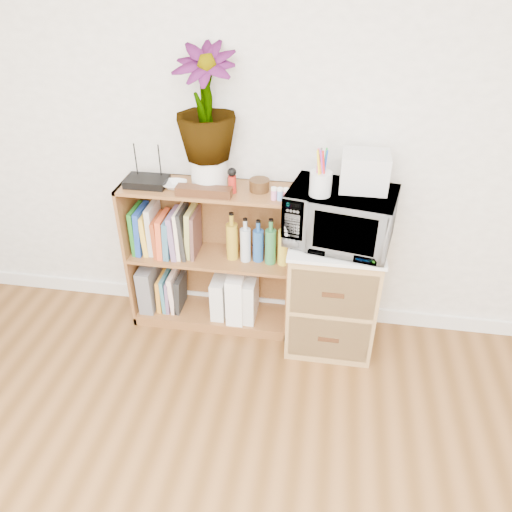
# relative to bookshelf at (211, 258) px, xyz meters

# --- Properties ---
(skirting_board) EXTENTS (4.00, 0.02, 0.10)m
(skirting_board) POSITION_rel_bookshelf_xyz_m (0.35, 0.14, -0.42)
(skirting_board) COLOR white
(skirting_board) RESTS_ON ground
(bookshelf) EXTENTS (1.00, 0.30, 0.95)m
(bookshelf) POSITION_rel_bookshelf_xyz_m (0.00, 0.00, 0.00)
(bookshelf) COLOR brown
(bookshelf) RESTS_ON ground
(wicker_unit) EXTENTS (0.50, 0.45, 0.70)m
(wicker_unit) POSITION_rel_bookshelf_xyz_m (0.75, -0.08, -0.12)
(wicker_unit) COLOR #9E7542
(wicker_unit) RESTS_ON ground
(microwave) EXTENTS (0.61, 0.47, 0.31)m
(microwave) POSITION_rel_bookshelf_xyz_m (0.75, -0.08, 0.40)
(microwave) COLOR white
(microwave) RESTS_ON wicker_unit
(pen_cup) EXTENTS (0.11, 0.11, 0.12)m
(pen_cup) POSITION_rel_bookshelf_xyz_m (0.63, -0.15, 0.61)
(pen_cup) COLOR silver
(pen_cup) RESTS_ON microwave
(small_appliance) EXTENTS (0.24, 0.20, 0.19)m
(small_appliance) POSITION_rel_bookshelf_xyz_m (0.85, -0.04, 0.65)
(small_appliance) COLOR silver
(small_appliance) RESTS_ON microwave
(router) EXTENTS (0.23, 0.16, 0.04)m
(router) POSITION_rel_bookshelf_xyz_m (-0.34, -0.02, 0.50)
(router) COLOR black
(router) RESTS_ON bookshelf
(white_bowl) EXTENTS (0.13, 0.13, 0.03)m
(white_bowl) POSITION_rel_bookshelf_xyz_m (-0.17, -0.03, 0.49)
(white_bowl) COLOR silver
(white_bowl) RESTS_ON bookshelf
(plant_pot) EXTENTS (0.20, 0.20, 0.17)m
(plant_pot) POSITION_rel_bookshelf_xyz_m (0.01, 0.02, 0.56)
(plant_pot) COLOR silver
(plant_pot) RESTS_ON bookshelf
(potted_plant) EXTENTS (0.33, 0.33, 0.58)m
(potted_plant) POSITION_rel_bookshelf_xyz_m (0.01, 0.02, 0.93)
(potted_plant) COLOR #407D32
(potted_plant) RESTS_ON plant_pot
(trinket_box) EXTENTS (0.31, 0.08, 0.05)m
(trinket_box) POSITION_rel_bookshelf_xyz_m (0.01, -0.10, 0.50)
(trinket_box) COLOR #331B0E
(trinket_box) RESTS_ON bookshelf
(kokeshi_doll) EXTENTS (0.04, 0.04, 0.10)m
(kokeshi_doll) POSITION_rel_bookshelf_xyz_m (0.16, -0.04, 0.52)
(kokeshi_doll) COLOR #A01B13
(kokeshi_doll) RESTS_ON bookshelf
(wooden_bowl) EXTENTS (0.11, 0.11, 0.06)m
(wooden_bowl) POSITION_rel_bookshelf_xyz_m (0.30, 0.01, 0.51)
(wooden_bowl) COLOR #341E0E
(wooden_bowl) RESTS_ON bookshelf
(paint_jars) EXTENTS (0.10, 0.04, 0.05)m
(paint_jars) POSITION_rel_bookshelf_xyz_m (0.42, -0.09, 0.50)
(paint_jars) COLOR pink
(paint_jars) RESTS_ON bookshelf
(file_box) EXTENTS (0.09, 0.24, 0.31)m
(file_box) POSITION_rel_bookshelf_xyz_m (-0.42, 0.00, -0.25)
(file_box) COLOR slate
(file_box) RESTS_ON bookshelf
(magazine_holder_left) EXTENTS (0.09, 0.22, 0.27)m
(magazine_holder_left) POSITION_rel_bookshelf_xyz_m (0.05, -0.01, -0.27)
(magazine_holder_left) COLOR silver
(magazine_holder_left) RESTS_ON bookshelf
(magazine_holder_mid) EXTENTS (0.10, 0.26, 0.33)m
(magazine_holder_mid) POSITION_rel_bookshelf_xyz_m (0.16, -0.01, -0.24)
(magazine_holder_mid) COLOR white
(magazine_holder_mid) RESTS_ON bookshelf
(magazine_holder_right) EXTENTS (0.09, 0.23, 0.29)m
(magazine_holder_right) POSITION_rel_bookshelf_xyz_m (0.24, -0.01, -0.26)
(magazine_holder_right) COLOR silver
(magazine_holder_right) RESTS_ON bookshelf
(cookbooks) EXTENTS (0.39, 0.20, 0.31)m
(cookbooks) POSITION_rel_bookshelf_xyz_m (-0.27, 0.00, 0.17)
(cookbooks) COLOR #1E7320
(cookbooks) RESTS_ON bookshelf
(liquor_bottles) EXTENTS (0.38, 0.07, 0.29)m
(liquor_bottles) POSITION_rel_bookshelf_xyz_m (0.29, 0.00, 0.16)
(liquor_bottles) COLOR #B59021
(liquor_bottles) RESTS_ON bookshelf
(lower_books) EXTENTS (0.17, 0.19, 0.27)m
(lower_books) POSITION_rel_bookshelf_xyz_m (-0.27, 0.00, -0.28)
(lower_books) COLOR orange
(lower_books) RESTS_ON bookshelf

